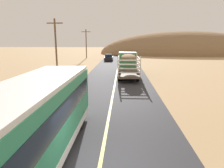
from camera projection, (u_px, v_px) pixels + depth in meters
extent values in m
cube|color=#3F7F4C|center=(127.00, 60.00, 30.42)|extent=(2.50, 2.20, 2.20)
cube|color=#192333|center=(127.00, 57.00, 30.32)|extent=(2.53, 1.54, 0.70)
cube|color=brown|center=(128.00, 73.00, 25.38)|extent=(2.50, 6.40, 0.24)
cylinder|color=silver|center=(119.00, 61.00, 28.25)|extent=(0.12, 0.12, 2.20)
cylinder|color=silver|center=(137.00, 61.00, 28.13)|extent=(0.12, 0.12, 2.20)
cylinder|color=silver|center=(118.00, 66.00, 22.12)|extent=(0.12, 0.12, 2.20)
cylinder|color=silver|center=(140.00, 67.00, 22.00)|extent=(0.12, 0.12, 2.20)
cube|color=silver|center=(118.00, 69.00, 25.32)|extent=(0.08, 6.30, 0.12)
cube|color=silver|center=(138.00, 69.00, 25.20)|extent=(0.08, 6.30, 0.12)
cube|color=silver|center=(129.00, 73.00, 22.18)|extent=(2.40, 0.08, 0.12)
cube|color=silver|center=(118.00, 65.00, 25.23)|extent=(0.08, 6.30, 0.12)
cube|color=silver|center=(138.00, 65.00, 25.11)|extent=(0.08, 6.30, 0.12)
cube|color=silver|center=(129.00, 69.00, 22.08)|extent=(2.40, 0.08, 0.12)
cube|color=silver|center=(118.00, 61.00, 25.14)|extent=(0.08, 6.30, 0.12)
cube|color=silver|center=(138.00, 61.00, 25.01)|extent=(0.08, 6.30, 0.12)
cube|color=silver|center=(129.00, 65.00, 21.99)|extent=(2.40, 0.08, 0.12)
cube|color=silver|center=(118.00, 58.00, 25.04)|extent=(0.08, 6.30, 0.12)
cube|color=silver|center=(139.00, 58.00, 24.92)|extent=(0.08, 6.30, 0.12)
cube|color=silver|center=(129.00, 60.00, 21.90)|extent=(2.40, 0.08, 0.12)
ellipsoid|color=#8C6B4C|center=(128.00, 57.00, 24.96)|extent=(1.75, 3.84, 0.70)
cylinder|color=black|center=(120.00, 68.00, 30.74)|extent=(0.32, 1.10, 1.10)
cylinder|color=black|center=(135.00, 68.00, 30.63)|extent=(0.32, 1.10, 1.10)
cylinder|color=black|center=(119.00, 76.00, 24.22)|extent=(0.32, 1.10, 1.10)
cylinder|color=black|center=(138.00, 76.00, 24.11)|extent=(0.32, 1.10, 1.10)
cube|color=#2D8C66|center=(34.00, 122.00, 7.89)|extent=(2.50, 10.00, 2.70)
cube|color=white|center=(30.00, 85.00, 7.58)|extent=(2.45, 9.80, 0.16)
cube|color=#192333|center=(33.00, 110.00, 7.79)|extent=(2.54, 9.20, 0.80)
cube|color=silver|center=(36.00, 149.00, 8.13)|extent=(2.53, 9.80, 0.36)
cylinder|color=black|center=(41.00, 119.00, 11.37)|extent=(0.30, 1.00, 1.00)
cylinder|color=black|center=(80.00, 120.00, 11.26)|extent=(0.30, 1.00, 1.00)
cube|color=black|center=(109.00, 58.00, 47.04)|extent=(1.80, 4.40, 0.70)
cube|color=#192333|center=(109.00, 55.00, 47.00)|extent=(1.53, 2.20, 0.60)
cylinder|color=black|center=(106.00, 59.00, 48.41)|extent=(0.22, 0.66, 0.66)
cylinder|color=black|center=(112.00, 59.00, 48.33)|extent=(0.22, 0.66, 0.66)
cylinder|color=black|center=(105.00, 60.00, 45.83)|extent=(0.22, 0.66, 0.66)
cylinder|color=black|center=(112.00, 60.00, 45.75)|extent=(0.22, 0.66, 0.66)
cylinder|color=brown|center=(56.00, 47.00, 28.81)|extent=(0.24, 0.24, 7.52)
cube|color=brown|center=(55.00, 23.00, 28.14)|extent=(2.20, 0.14, 0.14)
cylinder|color=brown|center=(86.00, 44.00, 52.49)|extent=(0.24, 0.24, 7.19)
cube|color=brown|center=(86.00, 32.00, 51.86)|extent=(2.20, 0.14, 0.14)
ellipsoid|color=olive|center=(184.00, 54.00, 68.68)|extent=(55.31, 25.31, 14.75)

